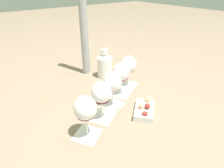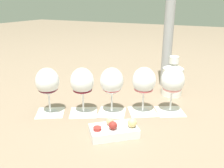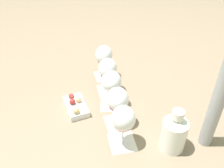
{
  "view_description": "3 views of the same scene",
  "coord_description": "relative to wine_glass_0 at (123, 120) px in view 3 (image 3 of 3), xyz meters",
  "views": [
    {
      "loc": [
        0.56,
        0.72,
        0.61
      ],
      "look_at": [
        0.0,
        -0.0,
        0.13
      ],
      "focal_mm": 32.0,
      "sensor_mm": 36.0,
      "label": 1
    },
    {
      "loc": [
        -0.41,
        0.82,
        0.45
      ],
      "look_at": [
        0.0,
        -0.0,
        0.13
      ],
      "focal_mm": 38.0,
      "sensor_mm": 36.0,
      "label": 2
    },
    {
      "loc": [
        -0.87,
        -0.28,
        0.79
      ],
      "look_at": [
        0.0,
        -0.0,
        0.13
      ],
      "focal_mm": 38.0,
      "sensor_mm": 36.0,
      "label": 3
    }
  ],
  "objects": [
    {
      "name": "ceramic_vase",
      "position": [
        0.04,
        -0.2,
        -0.05
      ],
      "size": [
        0.1,
        0.1,
        0.2
      ],
      "color": "white",
      "rests_on": "ground_plane"
    },
    {
      "name": "wine_glass_1",
      "position": [
        0.11,
        0.05,
        0.0
      ],
      "size": [
        0.1,
        0.1,
        0.19
      ],
      "color": "white",
      "rests_on": "tasting_card_1"
    },
    {
      "name": "snack_dish",
      "position": [
        0.13,
        0.27,
        -0.11
      ],
      "size": [
        0.19,
        0.18,
        0.06
      ],
      "color": "silver",
      "rests_on": "ground_plane"
    },
    {
      "name": "tasting_card_2",
      "position": [
        0.22,
        0.12,
        -0.13
      ],
      "size": [
        0.14,
        0.14,
        0.0
      ],
      "color": "silver",
      "rests_on": "ground_plane"
    },
    {
      "name": "tasting_card_0",
      "position": [
        0.0,
        -0.0,
        -0.13
      ],
      "size": [
        0.15,
        0.15,
        0.0
      ],
      "color": "silver",
      "rests_on": "ground_plane"
    },
    {
      "name": "wine_glass_3",
      "position": [
        0.33,
        0.17,
        0.0
      ],
      "size": [
        0.1,
        0.1,
        0.19
      ],
      "color": "white",
      "rests_on": "tasting_card_3"
    },
    {
      "name": "wine_glass_2",
      "position": [
        0.22,
        0.12,
        -0.0
      ],
      "size": [
        0.1,
        0.1,
        0.19
      ],
      "color": "white",
      "rests_on": "tasting_card_2"
    },
    {
      "name": "ground_plane",
      "position": [
        0.22,
        0.12,
        -0.13
      ],
      "size": [
        8.0,
        8.0,
        0.0
      ],
      "primitive_type": "plane",
      "color": "#7F6B56"
    },
    {
      "name": "wine_glass_0",
      "position": [
        0.0,
        0.0,
        0.0
      ],
      "size": [
        0.1,
        0.1,
        0.19
      ],
      "color": "white",
      "rests_on": "tasting_card_0"
    },
    {
      "name": "wine_glass_4",
      "position": [
        0.45,
        0.24,
        -0.0
      ],
      "size": [
        0.1,
        0.1,
        0.19
      ],
      "color": "white",
      "rests_on": "tasting_card_4"
    },
    {
      "name": "tasting_card_4",
      "position": [
        0.45,
        0.24,
        -0.13
      ],
      "size": [
        0.15,
        0.15,
        0.0
      ],
      "color": "silver",
      "rests_on": "ground_plane"
    },
    {
      "name": "tasting_card_3",
      "position": [
        0.33,
        0.17,
        -0.13
      ],
      "size": [
        0.15,
        0.15,
        0.0
      ],
      "color": "silver",
      "rests_on": "ground_plane"
    },
    {
      "name": "tasting_card_1",
      "position": [
        0.11,
        0.05,
        -0.13
      ],
      "size": [
        0.15,
        0.15,
        0.0
      ],
      "color": "silver",
      "rests_on": "ground_plane"
    }
  ]
}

